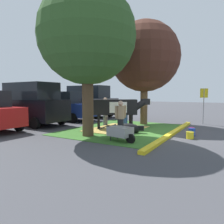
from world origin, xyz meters
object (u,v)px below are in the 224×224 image
(person_visitor_near, at_px, (121,118))
(wheelbarrow, at_px, (121,132))
(parking_sign, at_px, (204,99))
(bucket_pink, at_px, (191,130))
(sedan_blue, at_px, (66,106))
(shade_tree_right, at_px, (145,57))
(cow_holstein, at_px, (117,107))
(person_handler, at_px, (125,111))
(suv_black, at_px, (32,104))
(calf_lying, at_px, (129,128))
(person_visitor_far, at_px, (105,111))
(shade_tree_left, at_px, (87,36))
(bucket_yellow, at_px, (190,135))
(bucket_blue, at_px, (192,132))
(suv_dark_grey, at_px, (88,101))

(person_visitor_near, bearing_deg, wheelbarrow, -151.65)
(parking_sign, relative_size, bucket_pink, 7.82)
(wheelbarrow, bearing_deg, sedan_blue, 58.12)
(shade_tree_right, xyz_separation_m, cow_holstein, (-2.24, 0.65, -2.92))
(person_handler, bearing_deg, suv_black, 119.28)
(calf_lying, bearing_deg, person_visitor_near, -175.45)
(person_visitor_far, xyz_separation_m, sedan_blue, (0.87, 3.83, 0.10))
(person_handler, height_order, sedan_blue, sedan_blue)
(shade_tree_left, relative_size, parking_sign, 2.94)
(bucket_yellow, height_order, bucket_pink, bucket_yellow)
(person_visitor_far, bearing_deg, cow_holstein, -117.86)
(calf_lying, bearing_deg, person_visitor_far, 55.83)
(person_visitor_far, distance_m, suv_black, 4.48)
(shade_tree_right, relative_size, suv_black, 1.33)
(person_visitor_near, distance_m, parking_sign, 6.57)
(person_visitor_far, height_order, bucket_blue, person_visitor_far)
(shade_tree_right, height_order, person_visitor_far, shade_tree_right)
(cow_holstein, relative_size, calf_lying, 2.16)
(person_handler, bearing_deg, bucket_pink, -101.79)
(bucket_yellow, xyz_separation_m, suv_dark_grey, (4.76, 8.77, 1.11))
(person_visitor_far, bearing_deg, shade_tree_left, -162.04)
(calf_lying, height_order, parking_sign, parking_sign)
(calf_lying, bearing_deg, bucket_yellow, -84.56)
(person_visitor_near, relative_size, suv_black, 0.34)
(person_visitor_near, relative_size, suv_dark_grey, 0.34)
(person_visitor_far, relative_size, parking_sign, 0.75)
(bucket_yellow, bearing_deg, shade_tree_right, 47.63)
(shade_tree_left, bearing_deg, calf_lying, -41.89)
(person_visitor_far, height_order, parking_sign, parking_sign)
(wheelbarrow, xyz_separation_m, bucket_yellow, (1.93, -2.24, -0.23))
(bucket_blue, distance_m, suv_black, 9.10)
(sedan_blue, bearing_deg, suv_dark_grey, 0.01)
(wheelbarrow, bearing_deg, bucket_blue, -39.26)
(person_visitor_far, height_order, wheelbarrow, person_visitor_far)
(cow_holstein, height_order, suv_dark_grey, suv_dark_grey)
(shade_tree_left, height_order, wheelbarrow, shade_tree_left)
(shade_tree_left, xyz_separation_m, bucket_blue, (2.43, -3.93, -4.14))
(shade_tree_right, bearing_deg, parking_sign, -59.02)
(person_handler, relative_size, bucket_blue, 4.71)
(bucket_pink, bearing_deg, bucket_yellow, -172.86)
(cow_holstein, xyz_separation_m, person_visitor_far, (0.58, 1.09, -0.26))
(parking_sign, bearing_deg, person_visitor_near, 157.02)
(calf_lying, relative_size, bucket_blue, 3.98)
(person_visitor_far, relative_size, bucket_blue, 5.06)
(shade_tree_left, distance_m, person_visitor_far, 4.63)
(wheelbarrow, relative_size, parking_sign, 0.74)
(shade_tree_left, relative_size, person_visitor_far, 3.91)
(person_visitor_far, height_order, suv_black, suv_black)
(cow_holstein, bearing_deg, wheelbarrow, -148.23)
(calf_lying, distance_m, person_visitor_far, 2.79)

